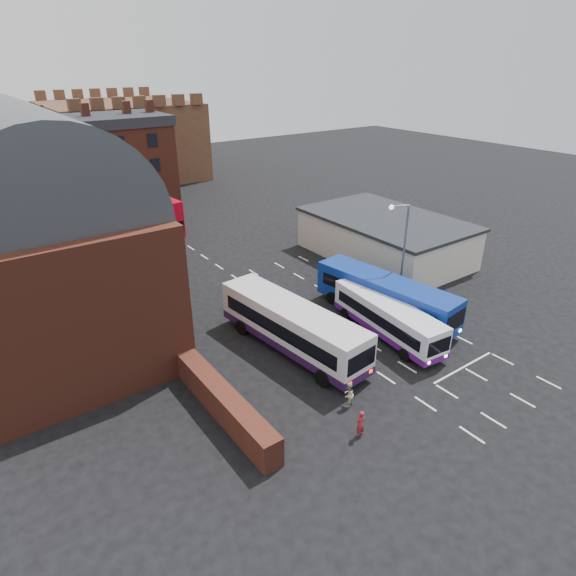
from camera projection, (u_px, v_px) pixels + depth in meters
ground at (377, 372)px, 31.52m from camera, size 180.00×180.00×0.00m
railway_station at (30, 222)px, 35.39m from camera, size 12.00×28.00×16.00m
forecourt_wall at (225, 404)px, 27.22m from camera, size 1.20×10.00×1.80m
cream_building at (385, 237)px, 48.73m from camera, size 10.40×16.40×4.25m
brick_terrace at (79, 174)px, 59.59m from camera, size 22.00×10.00×11.00m
castle_keep at (121, 141)px, 80.31m from camera, size 22.00×22.00×12.00m
bus_white_outbound at (292, 324)px, 33.13m from camera, size 4.14×12.69×3.40m
bus_white_inbound at (388, 316)px, 35.00m from camera, size 3.22×10.12×2.72m
bus_blue at (385, 295)px, 37.42m from camera, size 4.23×12.22×3.26m
bus_red_double at (150, 212)px, 55.79m from camera, size 3.70×11.57×4.55m
street_lamp at (401, 245)px, 38.18m from camera, size 1.64×0.80×8.51m
pedestrian_red at (360, 424)px, 25.89m from camera, size 0.62×0.43×1.62m
pedestrian_beige at (348, 394)px, 28.14m from camera, size 0.95×0.85×1.61m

